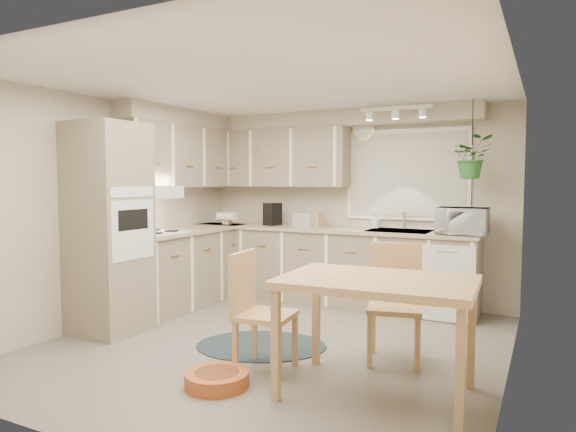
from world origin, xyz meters
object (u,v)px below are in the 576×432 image
at_px(chair_back, 395,304).
at_px(braided_rug, 261,346).
at_px(pet_bed, 217,379).
at_px(microwave, 462,218).
at_px(dining_table, 376,336).
at_px(chair_left, 266,312).

height_order(chair_back, braided_rug, chair_back).
bearing_deg(pet_bed, microwave, 64.17).
xyz_separation_m(dining_table, chair_back, (-0.06, 0.70, 0.07)).
distance_m(chair_left, chair_back, 1.09).
height_order(chair_back, microwave, microwave).
relative_size(chair_left, braided_rug, 0.79).
relative_size(chair_back, braided_rug, 0.82).
relative_size(chair_back, microwave, 1.85).
relative_size(braided_rug, microwave, 2.27).
bearing_deg(dining_table, microwave, 84.34).
relative_size(chair_left, microwave, 1.79).
bearing_deg(chair_left, pet_bed, -26.03).
bearing_deg(dining_table, chair_left, 176.85).
bearing_deg(pet_bed, dining_table, 20.26).
bearing_deg(pet_bed, braided_rug, 100.06).
relative_size(chair_back, pet_bed, 2.07).
height_order(braided_rug, pet_bed, pet_bed).
distance_m(dining_table, pet_bed, 1.22).
bearing_deg(chair_left, braided_rug, -152.79).
bearing_deg(pet_bed, chair_back, 46.95).
bearing_deg(microwave, chair_back, -99.44).
relative_size(braided_rug, pet_bed, 2.54).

